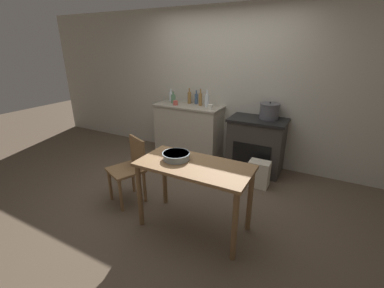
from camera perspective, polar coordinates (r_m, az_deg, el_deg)
The scene contains 17 objects.
ground_plane at distance 3.61m, azimuth -3.26°, elevation -11.43°, with size 14.00×14.00×0.00m, color brown.
wall_back at distance 4.52m, azimuth 7.12°, elevation 12.48°, with size 8.00×0.07×2.55m.
counter_cabinet at distance 4.67m, azimuth -0.74°, elevation 2.90°, with size 1.21×0.53×0.96m.
stove at distance 4.25m, azimuth 14.02°, elevation -0.22°, with size 0.88×0.56×0.88m.
work_table at distance 2.73m, azimuth 0.48°, elevation -6.90°, with size 1.20×0.59×0.78m.
chair at distance 3.41m, azimuth -13.56°, elevation -5.08°, with size 0.52×0.52×0.85m.
flour_sack at distance 3.87m, azimuth 14.63°, elevation -6.44°, with size 0.29×0.20×0.39m, color beige.
stock_pot at distance 4.13m, azimuth 16.82°, elevation 7.03°, with size 0.30×0.30×0.26m.
mixing_bowl_large at distance 2.78m, azimuth -3.55°, elevation -2.59°, with size 0.30×0.30×0.07m.
bottle_far_left at distance 4.67m, azimuth -0.59°, elevation 10.29°, with size 0.06×0.06×0.28m.
bottle_left at distance 4.40m, azimuth 3.34°, elevation 9.66°, with size 0.08×0.08×0.29m.
bottle_mid_left at distance 4.74m, azimuth -4.18°, elevation 10.04°, with size 0.08×0.08×0.20m.
bottle_center_left at distance 4.92m, azimuth -4.70°, elevation 10.54°, with size 0.07×0.07×0.22m.
bottle_center at distance 4.65m, azimuth 0.95°, elevation 10.07°, with size 0.06×0.06×0.24m.
bottle_center_right at distance 4.50m, azimuth 1.89°, elevation 9.94°, with size 0.06×0.06×0.29m.
cup_mid_right at distance 4.22m, azimuth 4.05°, elevation 8.18°, with size 0.08×0.08×0.09m, color silver.
cup_right at distance 4.56m, azimuth -3.70°, elevation 9.12°, with size 0.08×0.08×0.08m, color #B74C42.
Camera 1 is at (1.61, -2.58, 1.94)m, focal length 24.00 mm.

